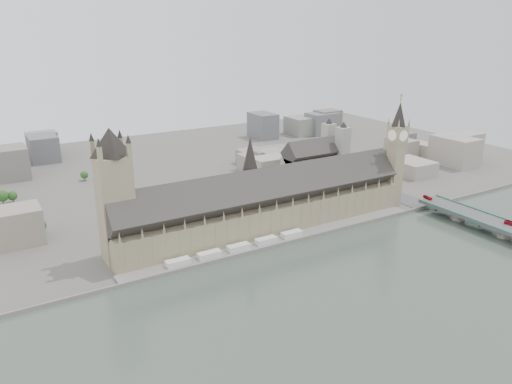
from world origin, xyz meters
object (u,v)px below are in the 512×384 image
red_bus_south (512,223)px  car_approach (384,180)px  palace_of_westminster (264,205)px  victoria_tower (114,190)px  elizabeth_tower (397,147)px  westminster_abbey (315,164)px  red_bus_north (428,198)px  westminster_bridge (496,228)px

red_bus_south → car_approach: red_bus_south is taller
palace_of_westminster → victoria_tower: 126.41m
elizabeth_tower → palace_of_westminster: bearing=175.2°
elizabeth_tower → red_bus_south: elizabeth_tower is taller
palace_of_westminster → car_approach: bearing=9.6°
palace_of_westminster → victoria_tower: victoria_tower is taller
palace_of_westminster → elizabeth_tower: bearing=-4.8°
westminster_abbey → victoria_tower: bearing=-163.5°
palace_of_westminster → red_bus_north: (158.96, -36.54, -11.06)m
elizabeth_tower → car_approach: 68.57m
elizabeth_tower → red_bus_north: size_ratio=10.76×
palace_of_westminster → car_approach: (167.48, 28.39, -11.80)m
victoria_tower → westminster_abbey: 244.79m
red_bus_south → westminster_bridge: bearing=102.5°
westminster_bridge → car_approach: car_approach is taller
palace_of_westminster → car_approach: size_ratio=58.41×
westminster_bridge → westminster_abbey: size_ratio=4.78×
red_bus_south → car_approach: bearing=75.8°
victoria_tower → red_bus_south: 317.03m
palace_of_westminster → westminster_bridge: (162.00, -107.20, -17.58)m
westminster_bridge → red_bus_north: (-3.04, 70.66, 6.52)m
palace_of_westminster → westminster_bridge: size_ratio=0.82×
westminster_bridge → red_bus_north: 71.03m
victoria_tower → red_bus_north: size_ratio=10.01×
westminster_bridge → palace_of_westminster: bearing=146.5°
red_bus_north → victoria_tower: bearing=176.2°
elizabeth_tower → westminster_abbey: (-27.08, 87.00, -33.01)m
westminster_abbey → car_approach: bearing=-39.7°
red_bus_north → elizabeth_tower: bearing=135.0°
palace_of_westminster → westminster_abbey: size_ratio=3.90×
palace_of_westminster → red_bus_south: (166.86, -116.96, -10.78)m
westminster_bridge → westminster_abbey: (-51.08, 182.50, 19.96)m
victoria_tower → car_approach: victoria_tower is taller
elizabeth_tower → westminster_abbey: elizabeth_tower is taller
victoria_tower → red_bus_north: (280.96, -42.84, -43.56)m
red_bus_north → car_approach: size_ratio=2.20×
palace_of_westminster → westminster_bridge: 195.05m
westminster_bridge → westminster_abbey: westminster_abbey is taller
elizabeth_tower → westminster_bridge: (24.00, -95.50, -52.96)m
palace_of_westminster → red_bus_south: palace_of_westminster is taller
westminster_abbey → palace_of_westminster: bearing=-145.8°
palace_of_westminster → red_bus_north: size_ratio=26.52×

